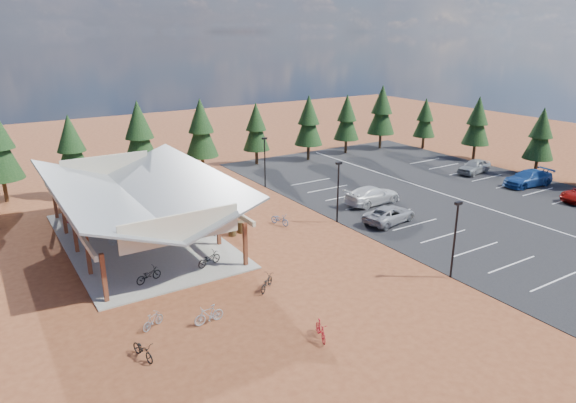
{
  "coord_description": "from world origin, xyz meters",
  "views": [
    {
      "loc": [
        -19.94,
        -29.66,
        15.09
      ],
      "look_at": [
        1.79,
        4.59,
        1.65
      ],
      "focal_mm": 32.0,
      "sensor_mm": 36.0,
      "label": 1
    }
  ],
  "objects": [
    {
      "name": "bike_0",
      "position": [
        -11.74,
        -0.37,
        0.57
      ],
      "size": [
        1.89,
        1.11,
        0.94
      ],
      "primitive_type": "imported",
      "rotation": [
        0.0,
        0.0,
        1.86
      ],
      "color": "black",
      "rests_on": "concrete_pad"
    },
    {
      "name": "pine_5",
      "position": [
        8.92,
        22.8,
        4.49
      ],
      "size": [
        3.16,
        3.16,
        7.36
      ],
      "color": "#382314",
      "rests_on": "ground"
    },
    {
      "name": "bike_13",
      "position": [
        -10.47,
        -6.71,
        0.52
      ],
      "size": [
        1.76,
        0.55,
        1.05
      ],
      "primitive_type": "imported",
      "rotation": [
        0.0,
        0.0,
        4.75
      ],
      "color": "#9EA0A7",
      "rests_on": "ground"
    },
    {
      "name": "pine_2",
      "position": [
        -11.82,
        21.04,
        4.84
      ],
      "size": [
        3.4,
        3.4,
        7.92
      ],
      "color": "#382314",
      "rests_on": "ground"
    },
    {
      "name": "bike_8",
      "position": [
        -14.47,
        -7.92,
        0.46
      ],
      "size": [
        1.0,
        1.86,
        0.93
      ],
      "primitive_type": "imported",
      "rotation": [
        0.0,
        0.0,
        0.23
      ],
      "color": "black",
      "rests_on": "ground"
    },
    {
      "name": "pine_3",
      "position": [
        -5.19,
        21.58,
        5.32
      ],
      "size": [
        3.74,
        3.74,
        8.71
      ],
      "color": "#382314",
      "rests_on": "ground"
    },
    {
      "name": "bike_12",
      "position": [
        -5.9,
        -5.06,
        0.47
      ],
      "size": [
        1.78,
        1.65,
        0.95
      ],
      "primitive_type": "imported",
      "rotation": [
        0.0,
        0.0,
        2.28
      ],
      "color": "black",
      "rests_on": "ground"
    },
    {
      "name": "pine_4",
      "position": [
        1.74,
        22.17,
        5.13
      ],
      "size": [
        3.6,
        3.6,
        8.4
      ],
      "color": "#382314",
      "rests_on": "ground"
    },
    {
      "name": "pine_8",
      "position": [
        27.36,
        21.55,
        5.2
      ],
      "size": [
        3.66,
        3.66,
        8.51
      ],
      "color": "#382314",
      "rests_on": "ground"
    },
    {
      "name": "pine_6",
      "position": [
        15.39,
        21.33,
        4.88
      ],
      "size": [
        3.43,
        3.43,
        7.99
      ],
      "color": "#382314",
      "rests_on": "ground"
    },
    {
      "name": "bike_6",
      "position": [
        -9.1,
        9.34,
        0.52
      ],
      "size": [
        1.68,
        0.91,
        0.84
      ],
      "primitive_type": "imported",
      "rotation": [
        0.0,
        0.0,
        1.34
      ],
      "color": "navy",
      "rests_on": "concrete_pad"
    },
    {
      "name": "pine_7",
      "position": [
        21.67,
        21.82,
        4.64
      ],
      "size": [
        3.26,
        3.26,
        7.59
      ],
      "color": "#382314",
      "rests_on": "ground"
    },
    {
      "name": "lamp_post_0",
      "position": [
        5.0,
        -10.0,
        2.98
      ],
      "size": [
        0.5,
        0.25,
        5.14
      ],
      "color": "black",
      "rests_on": "ground"
    },
    {
      "name": "bike_7",
      "position": [
        -9.16,
        13.05,
        0.64
      ],
      "size": [
        1.85,
        0.71,
        1.09
      ],
      "primitive_type": "imported",
      "rotation": [
        0.0,
        0.0,
        1.69
      ],
      "color": "maroon",
      "rests_on": "concrete_pad"
    },
    {
      "name": "bike_9",
      "position": [
        -13.19,
        -5.54,
        0.44
      ],
      "size": [
        1.51,
        1.05,
        0.89
      ],
      "primitive_type": "imported",
      "rotation": [
        0.0,
        0.0,
        2.05
      ],
      "color": "gray",
      "rests_on": "ground"
    },
    {
      "name": "bike_16",
      "position": [
        -4.2,
        4.4,
        0.49
      ],
      "size": [
        1.89,
        0.68,
        0.99
      ],
      "primitive_type": "imported",
      "rotation": [
        0.0,
        0.0,
        4.73
      ],
      "color": "black",
      "rests_on": "ground"
    },
    {
      "name": "bike_11",
      "position": [
        -6.21,
        -11.17,
        0.5
      ],
      "size": [
        0.98,
        1.71,
        0.99
      ],
      "primitive_type": "imported",
      "rotation": [
        0.0,
        0.0,
        -0.33
      ],
      "color": "maroon",
      "rests_on": "ground"
    },
    {
      "name": "pine_11",
      "position": [
        32.76,
        2.13,
        4.57
      ],
      "size": [
        3.21,
        3.21,
        7.49
      ],
      "color": "#382314",
      "rests_on": "ground"
    },
    {
      "name": "car_2",
      "position": [
        8.58,
        -0.44,
        0.73
      ],
      "size": [
        5.24,
        3.03,
        1.37
      ],
      "primitive_type": "imported",
      "rotation": [
        0.0,
        0.0,
        1.73
      ],
      "color": "#9B9CA2",
      "rests_on": "asphalt_lot"
    },
    {
      "name": "pine_12",
      "position": [
        33.09,
        10.7,
        4.75
      ],
      "size": [
        3.34,
        3.34,
        7.78
      ],
      "color": "#382314",
      "rests_on": "ground"
    },
    {
      "name": "bike_1",
      "position": [
        -11.73,
        6.61,
        0.54
      ],
      "size": [
        1.52,
        0.89,
        0.88
      ],
      "primitive_type": "imported",
      "rotation": [
        0.0,
        0.0,
        1.23
      ],
      "color": "gray",
      "rests_on": "concrete_pad"
    },
    {
      "name": "car_7",
      "position": [
        27.94,
        -0.14,
        0.85
      ],
      "size": [
        5.78,
        2.89,
        1.61
      ],
      "primitive_type": "imported",
      "rotation": [
        0.0,
        0.0,
        -1.69
      ],
      "color": "#1D468E",
      "rests_on": "asphalt_lot"
    },
    {
      "name": "bike_2",
      "position": [
        -12.49,
        9.85,
        0.51
      ],
      "size": [
        1.59,
        0.6,
        0.83
      ],
      "primitive_type": "imported",
      "rotation": [
        0.0,
        0.0,
        1.54
      ],
      "color": "navy",
      "rests_on": "concrete_pad"
    },
    {
      "name": "bike_15",
      "position": [
        -3.94,
        7.73,
        0.47
      ],
      "size": [
        1.41,
        1.42,
        0.94
      ],
      "primitive_type": "imported",
      "rotation": [
        0.0,
        0.0,
        2.36
      ],
      "color": "#9A170A",
      "rests_on": "ground"
    },
    {
      "name": "bike_14",
      "position": [
        0.64,
        4.03,
        0.47
      ],
      "size": [
        1.17,
        1.9,
        0.94
      ],
      "primitive_type": "imported",
      "rotation": [
        0.0,
        0.0,
        0.33
      ],
      "color": "#26569C",
      "rests_on": "ground"
    },
    {
      "name": "bike_4",
      "position": [
        -7.55,
        -0.21,
        0.59
      ],
      "size": [
        1.97,
        1.15,
        0.98
      ],
      "primitive_type": "imported",
      "rotation": [
        0.0,
        0.0,
        1.86
      ],
      "color": "black",
      "rests_on": "concrete_pad"
    },
    {
      "name": "bike_5",
      "position": [
        -7.14,
        4.76,
        0.65
      ],
      "size": [
        1.9,
        1.01,
        1.1
      ],
      "primitive_type": "imported",
      "rotation": [
        0.0,
        0.0,
        1.29
      ],
      "color": "#9EA1A6",
      "rests_on": "concrete_pad"
    },
    {
      "name": "ground",
      "position": [
        0.0,
        0.0,
        0.0
      ],
      "size": [
        140.0,
        140.0,
        0.0
      ],
      "primitive_type": "plane",
      "color": "brown",
      "rests_on": "ground"
    },
    {
      "name": "trash_bin_1",
      "position": [
        -3.72,
        4.0,
        0.45
      ],
      "size": [
        0.6,
        0.6,
        0.9
      ],
      "primitive_type": "cylinder",
      "color": "#413117",
      "rests_on": "ground"
    },
    {
      "name": "lamp_post_1",
      "position": [
        5.0,
        2.0,
        2.98
      ],
      "size": [
        0.5,
        0.25,
        5.14
      ],
      "color": "black",
      "rests_on": "ground"
    },
    {
      "name": "pine_13",
      "position": [
        32.32,
        18.43,
        4.15
      ],
      "size": [
        2.92,
        2.92,
        6.8
      ],
      "color": "#382314",
      "rests_on": "ground"
    },
    {
      "name": "trash_bin_0",
      "position": [
        -2.86,
        4.21,
        0.45
      ],
      "size": [
        0.6,
        0.6,
        0.9
      ],
      "primitive_type": "cylinder",
      "color": "#413117",
      "rests_on": "ground"
    },
    {
      "name": "bike_3",
      "position": [
        -13.38,
        13.18,
        0.64
      ],
      "size": [
        1.86,
        0.77,
        1.08
      ],
      "primitive_type": "imported",
      "rotation": [
        0.0,
        0.0,
        1.42
      ],
      "color": "maroon",
      "rests_on": "concrete_pad"
    },
    {
      "name": "asphalt_lot",
      "position": [
        18.5,
        3.0,
        0.02
      ],
      "size": [
        27.0,
        44.0,
        0.04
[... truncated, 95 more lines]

